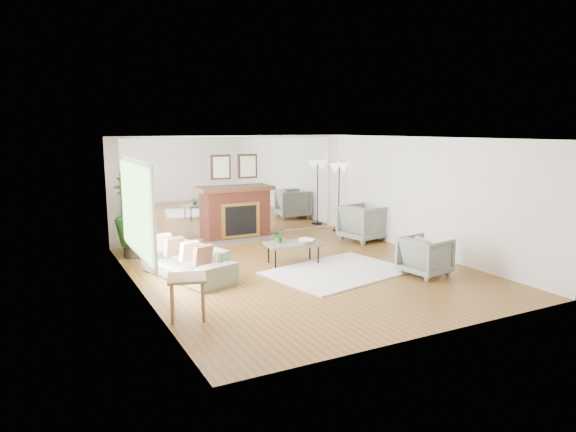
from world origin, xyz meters
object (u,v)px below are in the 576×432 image
coffee_table (293,244)px  side_table (187,283)px  armchair_back (363,223)px  sofa (188,262)px  floor_lamp (339,173)px  fireplace (238,212)px  armchair_front (425,256)px  potted_ficus (134,214)px

coffee_table → side_table: bearing=-144.7°
armchair_back → side_table: (-5.25, -3.07, 0.08)m
sofa → floor_lamp: size_ratio=1.11×
armchair_back → sofa: bearing=93.0°
fireplace → floor_lamp: bearing=-7.5°
floor_lamp → fireplace: bearing=172.5°
armchair_front → coffee_table: bearing=34.7°
armchair_back → armchair_front: bearing=155.6°
side_table → floor_lamp: size_ratio=0.37×
fireplace → armchair_front: fireplace is taller
armchair_back → floor_lamp: size_ratio=0.54×
armchair_back → side_table: armchair_back is taller
armchair_front → floor_lamp: (0.83, 4.21, 1.16)m
sofa → armchair_back: size_ratio=2.07×
side_table → potted_ficus: size_ratio=0.39×
fireplace → coffee_table: 2.76m
coffee_table → floor_lamp: size_ratio=0.65×
coffee_table → floor_lamp: (2.61, 2.39, 1.13)m
fireplace → armchair_back: size_ratio=2.14×
coffee_table → potted_ficus: bearing=142.7°
coffee_table → armchair_back: size_ratio=1.20×
floor_lamp → side_table: bearing=-141.0°
armchair_back → armchair_front: (-0.73, -2.96, -0.08)m
sofa → armchair_back: 4.81m
fireplace → armchair_front: size_ratio=2.60×
coffee_table → fireplace: bearing=91.8°
coffee_table → armchair_front: 2.55m
sofa → floor_lamp: 5.47m
sofa → potted_ficus: 2.19m
sofa → side_table: size_ratio=2.99×
fireplace → side_table: (-2.65, -4.68, -0.15)m
armchair_back → side_table: bearing=109.8°
sofa → armchair_front: bearing=47.6°
coffee_table → armchair_back: 2.76m
potted_ficus → coffee_table: bearing=-37.3°
side_table → floor_lamp: (5.35, 4.33, 1.01)m
side_table → potted_ficus: (0.05, 3.98, 0.40)m
sofa → fireplace: bearing=125.4°
coffee_table → side_table: side_table is taller
fireplace → sofa: bearing=-127.2°
coffee_table → side_table: 3.35m
sofa → armchair_front: 4.35m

